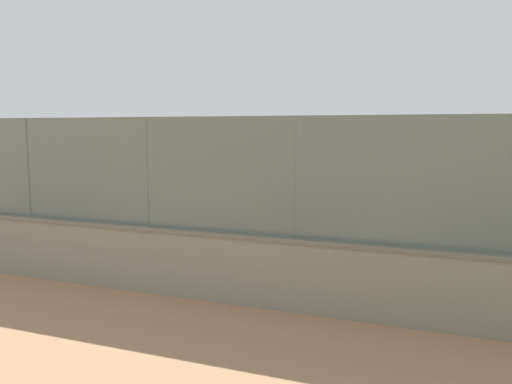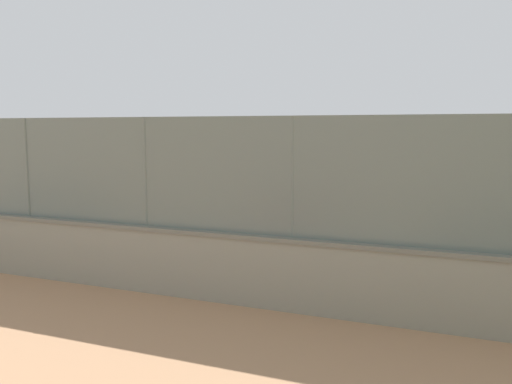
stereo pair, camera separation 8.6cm
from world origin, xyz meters
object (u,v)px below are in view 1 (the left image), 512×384
Objects in this scene: player_at_service_line at (335,197)px; sports_ball at (278,199)px; player_near_wall_returning at (273,177)px; spare_ball_by_wall at (77,262)px.

player_at_service_line is 19.20× the size of sports_ball.
player_at_service_line reaches higher than sports_ball.
player_near_wall_returning is 1.05× the size of player_at_service_line.
player_at_service_line is at bearing -119.19° from spare_ball_by_wall.
player_near_wall_returning reaches higher than sports_ball.
player_near_wall_returning is 8.23× the size of spare_ball_by_wall.
sports_ball is at bearing 125.20° from player_near_wall_returning.
sports_ball is (3.76, -4.76, -0.88)m from player_at_service_line.
player_near_wall_returning reaches higher than spare_ball_by_wall.
player_at_service_line is (-4.31, 5.55, -0.05)m from player_near_wall_returning.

